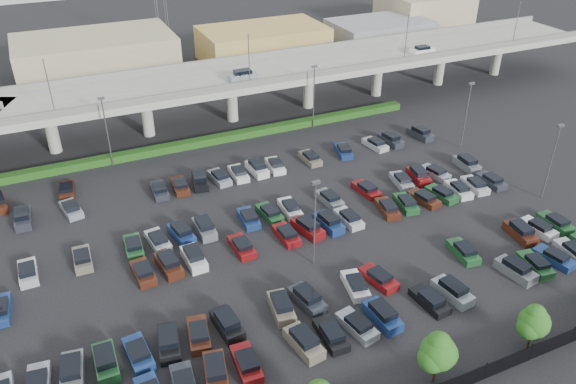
# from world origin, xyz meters

# --- Properties ---
(ground) EXTENTS (280.00, 280.00, 0.00)m
(ground) POSITION_xyz_m (0.00, 0.00, 0.00)
(ground) COLOR black
(overpass) EXTENTS (150.00, 13.00, 15.80)m
(overpass) POSITION_xyz_m (-0.21, 31.99, 6.97)
(overpass) COLOR gray
(overpass) RESTS_ON ground
(hedge) EXTENTS (66.00, 1.60, 1.10)m
(hedge) POSITION_xyz_m (0.00, 25.00, 0.55)
(hedge) COLOR #193F12
(hedge) RESTS_ON ground
(tree_row) EXTENTS (65.07, 3.66, 5.94)m
(tree_row) POSITION_xyz_m (0.70, -26.53, 3.52)
(tree_row) COLOR #332316
(tree_row) RESTS_ON ground
(parked_cars) EXTENTS (62.86, 41.64, 1.67)m
(parked_cars) POSITION_xyz_m (-0.89, -4.19, 0.62)
(parked_cars) COLOR white
(parked_cars) RESTS_ON ground
(light_poles) EXTENTS (66.90, 48.38, 10.30)m
(light_poles) POSITION_xyz_m (-4.13, 2.00, 6.24)
(light_poles) COLOR #505156
(light_poles) RESTS_ON ground
(distant_buildings) EXTENTS (138.00, 24.00, 9.00)m
(distant_buildings) POSITION_xyz_m (12.38, 61.81, 3.74)
(distant_buildings) COLOR gray
(distant_buildings) RESTS_ON ground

